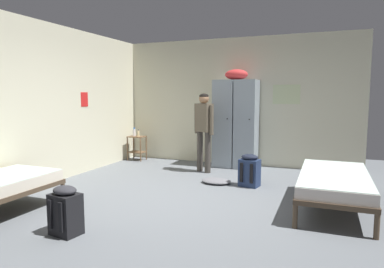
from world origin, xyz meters
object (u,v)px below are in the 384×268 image
Objects in this scene: person_traveler at (204,125)px; lotion_bottle at (138,133)px; locker_bank at (236,122)px; backpack_navy at (250,171)px; bed_right at (334,181)px; backpack_black at (66,211)px; water_bottle at (134,132)px; shelf_unit at (137,146)px; clothes_pile_grey at (216,181)px.

person_traveler reaches higher than lotion_bottle.
locker_bank is 1.72m from backpack_navy.
backpack_navy is at bearing -33.95° from person_traveler.
bed_right is at bearing -25.28° from lotion_bottle.
person_traveler is 2.85× the size of backpack_black.
water_bottle reaches higher than lotion_bottle.
water_bottle is 3.37m from backpack_navy.
lotion_bottle is 0.31× the size of backpack_navy.
shelf_unit is (-2.36, -0.11, -0.62)m from locker_bank.
backpack_black is (1.45, -4.02, -0.39)m from lotion_bottle.
backpack_navy is at bearing -23.93° from shelf_unit.
water_bottle is at bearing -177.87° from locker_bank.
lotion_bottle is at bearing 109.87° from backpack_black.
person_traveler is at bearing -123.68° from locker_bank.
locker_bank is at bearing 113.48° from backpack_navy.
backpack_navy is at bearing -23.78° from lotion_bottle.
bed_right is at bearing -28.51° from backpack_navy.
backpack_navy is (2.91, -1.28, -0.39)m from lotion_bottle.
bed_right is 2.03m from clothes_pile_grey.
locker_bank is 1.74m from clothes_pile_grey.
backpack_navy is at bearing -66.52° from locker_bank.
backpack_black is (-0.84, -4.17, -0.71)m from locker_bank.
backpack_navy reaches higher than clothes_pile_grey.
clothes_pile_grey is (2.48, -1.38, -0.62)m from water_bottle.
locker_bank is 1.32× the size of person_traveler.
lotion_bottle is (0.15, -0.06, -0.01)m from water_bottle.
clothes_pile_grey is at bearing -29.49° from shelf_unit.
clothes_pile_grey is (0.88, 2.70, -0.22)m from backpack_black.
bed_right is 3.43m from backpack_black.
shelf_unit is 0.31m from lotion_bottle.
person_traveler reaches higher than shelf_unit.
person_traveler is at bearing -17.30° from shelf_unit.
backpack_black is (-2.76, -2.03, -0.12)m from bed_right.
backpack_black is at bearing -70.13° from lotion_bottle.
shelf_unit is 0.36× the size of person_traveler.
shelf_unit is at bearing 162.70° from person_traveler.
shelf_unit is at bearing 110.56° from backpack_black.
locker_bank is 12.26× the size of lotion_bottle.
locker_bank reaches higher than bed_right.
bed_right is at bearing -25.36° from shelf_unit.
person_traveler is 2.08m from water_bottle.
shelf_unit is 1.04× the size of backpack_black.
clothes_pile_grey is (-1.88, 0.67, -0.34)m from bed_right.
shelf_unit is at bearing 156.07° from backpack_navy.
clothes_pile_grey is at bearing -29.48° from lotion_bottle.
lotion_bottle is (-2.29, -0.15, -0.32)m from locker_bank.
locker_bank is 2.46m from water_bottle.
shelf_unit is 1.10× the size of clothes_pile_grey.
shelf_unit is 4.74m from bed_right.
person_traveler is 1.48m from backpack_navy.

